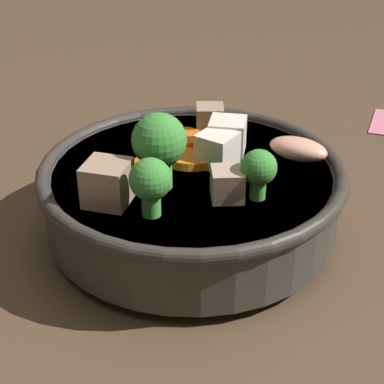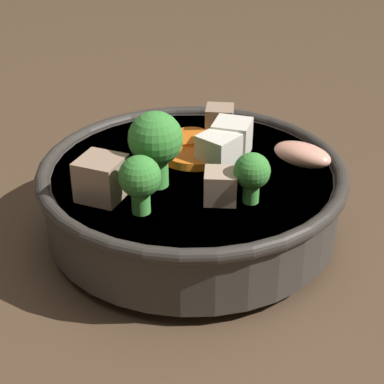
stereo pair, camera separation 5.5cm
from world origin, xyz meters
The scene contains 2 objects.
ground_plane centered at (0.00, 0.00, 0.00)m, with size 3.00×3.00×0.00m, color #4C3826.
stirfry_bowl centered at (0.00, 0.00, 0.04)m, with size 0.26×0.26×0.13m.
Camera 2 is at (-0.36, 0.31, 0.32)m, focal length 60.00 mm.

